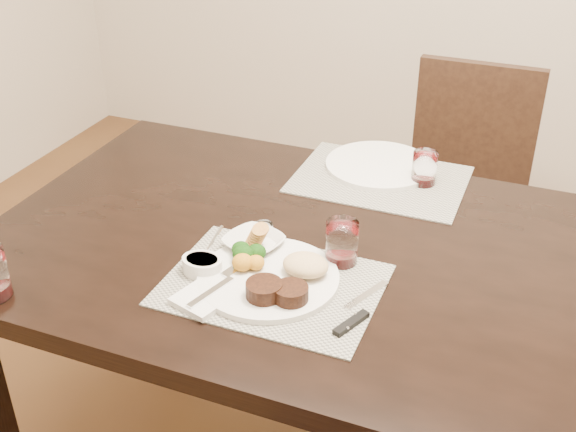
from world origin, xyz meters
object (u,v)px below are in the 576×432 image
at_px(chair_far, 464,183).
at_px(cracker_bowl, 254,243).
at_px(wine_glass_near, 342,244).
at_px(far_plate, 379,165).
at_px(dinner_plate, 274,276).
at_px(steak_knife, 355,316).

xyz_separation_m(chair_far, cracker_bowl, (-0.34, -1.01, 0.27)).
bearing_deg(wine_glass_near, far_plate, 95.73).
distance_m(chair_far, dinner_plate, 1.17).
relative_size(dinner_plate, cracker_bowl, 1.89).
bearing_deg(far_plate, chair_far, 69.16).
relative_size(steak_knife, cracker_bowl, 1.33).
bearing_deg(steak_knife, cracker_bowl, 175.00).
distance_m(chair_far, cracker_bowl, 1.10).
bearing_deg(cracker_bowl, wine_glass_near, 7.90).
bearing_deg(steak_knife, wine_glass_near, 139.11).
height_order(steak_knife, far_plate, far_plate).
relative_size(chair_far, far_plate, 2.96).
bearing_deg(steak_knife, chair_far, 110.76).
height_order(dinner_plate, far_plate, dinner_plate).
relative_size(dinner_plate, far_plate, 1.02).
distance_m(dinner_plate, steak_knife, 0.21).
bearing_deg(chair_far, wine_glass_near, -97.85).
distance_m(steak_knife, cracker_bowl, 0.33).
relative_size(steak_knife, wine_glass_near, 2.16).
height_order(chair_far, wine_glass_near, chair_far).
height_order(steak_knife, wine_glass_near, wine_glass_near).
bearing_deg(dinner_plate, cracker_bowl, 118.28).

